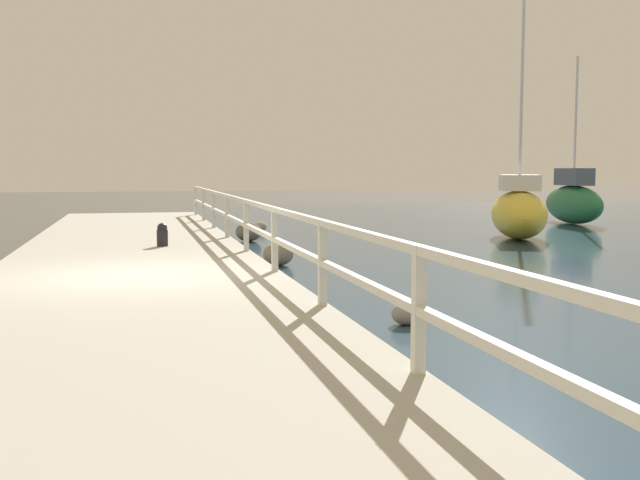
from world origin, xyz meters
TOP-DOWN VIEW (x-y plane):
  - ground_plane at (0.00, 0.00)m, footprint 120.00×120.00m
  - dock_walkway at (0.00, 0.00)m, footprint 4.80×36.00m
  - railing at (2.30, 0.00)m, footprint 0.10×32.50m
  - boulder_mid_strip at (3.20, 8.93)m, footprint 0.74×0.67m
  - boulder_upstream at (4.08, 12.20)m, footprint 0.44×0.40m
  - boulder_near_dock at (3.50, -3.02)m, footprint 0.41×0.37m
  - boulder_water_edge at (3.01, 3.42)m, footprint 0.66×0.59m
  - mooring_bollard at (0.63, 4.60)m, footprint 0.24×0.24m
  - sailboat_yellow at (11.10, 7.84)m, footprint 2.98×4.41m
  - sailboat_green at (16.19, 12.95)m, footprint 1.54×4.26m

SIDE VIEW (x-z plane):
  - ground_plane at x=0.00m, z-range 0.00..0.00m
  - boulder_near_dock at x=3.50m, z-range 0.00..0.31m
  - boulder_upstream at x=4.08m, z-range 0.00..0.33m
  - dock_walkway at x=0.00m, z-range 0.00..0.36m
  - boulder_water_edge at x=3.01m, z-range 0.00..0.49m
  - boulder_mid_strip at x=3.20m, z-range 0.00..0.56m
  - mooring_bollard at x=0.63m, z-range 0.36..0.87m
  - sailboat_yellow at x=11.10m, z-range -3.28..4.89m
  - sailboat_green at x=16.19m, z-range -2.25..4.00m
  - railing at x=2.30m, z-range 0.56..1.63m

